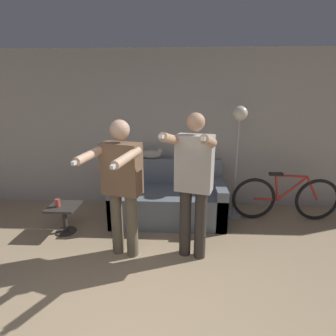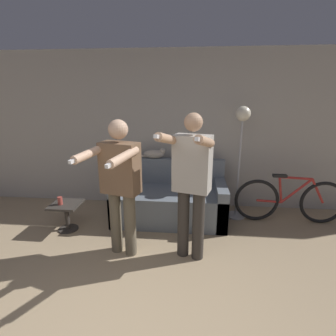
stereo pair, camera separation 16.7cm
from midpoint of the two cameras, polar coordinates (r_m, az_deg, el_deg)
name	(u,v)px [view 2 (the right image)]	position (r m, az deg, el deg)	size (l,w,h in m)	color
wall_back	(154,131)	(4.48, -1.94, 8.06)	(10.00, 0.05, 2.60)	#B7B2A8
couch	(170,200)	(4.14, 1.60, -7.08)	(1.70, 0.88, 0.89)	slate
person_left	(120,180)	(3.04, -8.92, -2.66)	(0.63, 0.77, 1.64)	#6B604C
person_right	(191,179)	(2.94, 6.74, -2.39)	(0.60, 0.75, 1.72)	#38332D
cat	(155,154)	(4.28, -1.84, 3.13)	(0.46, 0.14, 0.17)	#B7AD9E
floor_lamp	(241,135)	(4.09, 16.84, 6.82)	(0.31, 0.31, 1.74)	#B2B2B7
side_table	(66,211)	(4.03, -20.13, -8.81)	(0.40, 0.40, 0.41)	#38332D
cup	(60,201)	(3.96, -21.33, -6.67)	(0.07, 0.07, 0.11)	#B7473D
bicycle	(289,200)	(4.44, 25.90, -6.38)	(1.63, 0.07, 0.76)	black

